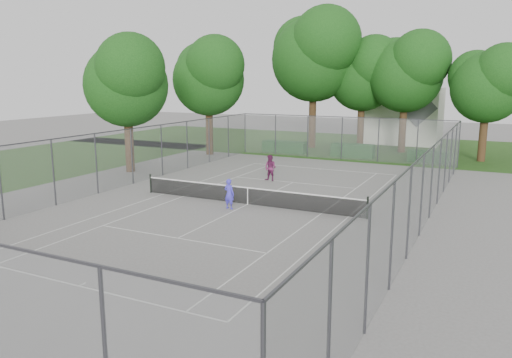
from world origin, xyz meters
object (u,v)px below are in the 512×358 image
at_px(girl_player, 229,194).
at_px(woman_player, 270,168).
at_px(house, 403,106).
at_px(tennis_net, 248,195).

xyz_separation_m(girl_player, woman_player, (-1.09, 7.42, 0.07)).
xyz_separation_m(house, woman_player, (-3.94, -24.19, -2.94)).
bearing_deg(girl_player, tennis_net, -103.21).
bearing_deg(tennis_net, woman_player, 103.82).
relative_size(house, woman_player, 5.50).
height_order(house, woman_player, house).
height_order(girl_player, woman_player, woman_player).
bearing_deg(house, woman_player, -99.26).
distance_m(girl_player, woman_player, 7.50).
bearing_deg(woman_player, tennis_net, -68.84).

